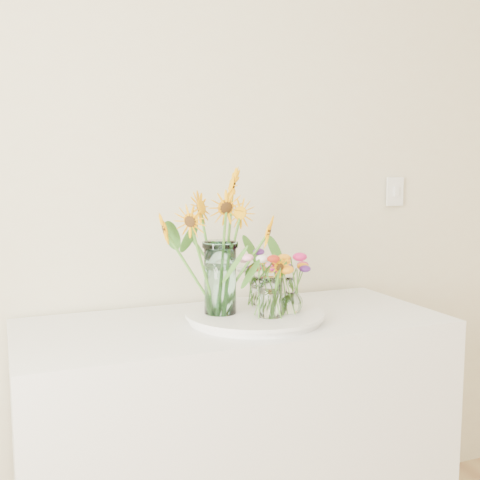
{
  "coord_description": "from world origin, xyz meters",
  "views": [
    {
      "loc": [
        -0.93,
        0.13,
        1.4
      ],
      "look_at": [
        -0.22,
        1.88,
        1.17
      ],
      "focal_mm": 45.0,
      "sensor_mm": 36.0,
      "label": 1
    }
  ],
  "objects_px": {
    "tray": "(255,317)",
    "small_vase_b": "(290,296)",
    "small_vase_a": "(270,298)",
    "counter": "(235,449)",
    "small_vase_c": "(259,291)",
    "mason_jar": "(220,278)"
  },
  "relations": [
    {
      "from": "mason_jar",
      "to": "small_vase_a",
      "type": "bearing_deg",
      "value": -37.88
    },
    {
      "from": "small_vase_b",
      "to": "counter",
      "type": "bearing_deg",
      "value": 153.6
    },
    {
      "from": "tray",
      "to": "small_vase_c",
      "type": "xyz_separation_m",
      "value": [
        0.06,
        0.1,
        0.06
      ]
    },
    {
      "from": "tray",
      "to": "small_vase_b",
      "type": "height_order",
      "value": "small_vase_b"
    },
    {
      "from": "tray",
      "to": "small_vase_c",
      "type": "height_order",
      "value": "small_vase_c"
    },
    {
      "from": "small_vase_a",
      "to": "small_vase_c",
      "type": "relative_size",
      "value": 1.3
    },
    {
      "from": "counter",
      "to": "mason_jar",
      "type": "distance_m",
      "value": 0.6
    },
    {
      "from": "mason_jar",
      "to": "small_vase_a",
      "type": "xyz_separation_m",
      "value": [
        0.13,
        -0.1,
        -0.06
      ]
    },
    {
      "from": "mason_jar",
      "to": "small_vase_b",
      "type": "height_order",
      "value": "mason_jar"
    },
    {
      "from": "counter",
      "to": "tray",
      "type": "distance_m",
      "value": 0.47
    },
    {
      "from": "small_vase_a",
      "to": "small_vase_b",
      "type": "height_order",
      "value": "small_vase_a"
    },
    {
      "from": "tray",
      "to": "small_vase_a",
      "type": "xyz_separation_m",
      "value": [
        0.02,
        -0.08,
        0.08
      ]
    },
    {
      "from": "small_vase_a",
      "to": "small_vase_b",
      "type": "bearing_deg",
      "value": 18.99
    },
    {
      "from": "mason_jar",
      "to": "small_vase_b",
      "type": "distance_m",
      "value": 0.24
    },
    {
      "from": "counter",
      "to": "small_vase_b",
      "type": "xyz_separation_m",
      "value": [
        0.16,
        -0.08,
        0.53
      ]
    },
    {
      "from": "tray",
      "to": "small_vase_b",
      "type": "relative_size",
      "value": 3.61
    },
    {
      "from": "small_vase_a",
      "to": "counter",
      "type": "bearing_deg",
      "value": 125.17
    },
    {
      "from": "small_vase_b",
      "to": "small_vase_c",
      "type": "bearing_deg",
      "value": 108.16
    },
    {
      "from": "small_vase_a",
      "to": "small_vase_c",
      "type": "xyz_separation_m",
      "value": [
        0.04,
        0.17,
        -0.01
      ]
    },
    {
      "from": "tray",
      "to": "small_vase_b",
      "type": "xyz_separation_m",
      "value": [
        0.11,
        -0.05,
        0.07
      ]
    },
    {
      "from": "counter",
      "to": "small_vase_c",
      "type": "height_order",
      "value": "small_vase_c"
    },
    {
      "from": "small_vase_b",
      "to": "small_vase_c",
      "type": "height_order",
      "value": "small_vase_b"
    }
  ]
}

